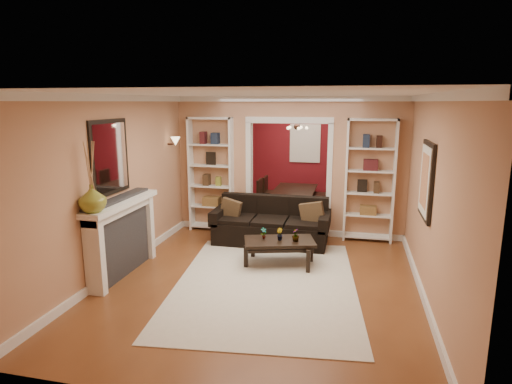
% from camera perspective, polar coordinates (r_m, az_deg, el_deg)
% --- Properties ---
extents(floor, '(8.00, 8.00, 0.00)m').
position_cam_1_polar(floor, '(7.63, 2.84, -7.96)').
color(floor, brown).
rests_on(floor, ground).
extents(ceiling, '(8.00, 8.00, 0.00)m').
position_cam_1_polar(ceiling, '(7.17, 3.07, 12.77)').
color(ceiling, white).
rests_on(ceiling, ground).
extents(wall_back, '(8.00, 0.00, 8.00)m').
position_cam_1_polar(wall_back, '(11.20, 6.57, 5.48)').
color(wall_back, tan).
rests_on(wall_back, ground).
extents(wall_front, '(8.00, 0.00, 8.00)m').
position_cam_1_polar(wall_front, '(3.53, -8.67, -8.79)').
color(wall_front, tan).
rests_on(wall_front, ground).
extents(wall_left, '(0.00, 8.00, 8.00)m').
position_cam_1_polar(wall_left, '(7.98, -13.18, 2.65)').
color(wall_left, tan).
rests_on(wall_left, ground).
extents(wall_right, '(0.00, 8.00, 8.00)m').
position_cam_1_polar(wall_right, '(7.24, 20.76, 1.27)').
color(wall_right, tan).
rests_on(wall_right, ground).
extents(partition_wall, '(4.50, 0.15, 2.70)m').
position_cam_1_polar(partition_wall, '(8.45, 4.39, 3.43)').
color(partition_wall, tan).
rests_on(partition_wall, floor).
extents(red_back_panel, '(4.44, 0.04, 2.64)m').
position_cam_1_polar(red_back_panel, '(11.18, 6.55, 5.31)').
color(red_back_panel, maroon).
rests_on(red_back_panel, floor).
extents(dining_window, '(0.78, 0.03, 0.98)m').
position_cam_1_polar(dining_window, '(11.11, 6.55, 6.46)').
color(dining_window, '#8CA5CC').
rests_on(dining_window, wall_back).
extents(area_rug, '(2.94, 3.85, 0.01)m').
position_cam_1_polar(area_rug, '(6.36, 1.31, -12.06)').
color(area_rug, beige).
rests_on(area_rug, floor).
extents(sofa, '(2.16, 0.93, 0.84)m').
position_cam_1_polar(sofa, '(7.96, 2.00, -3.91)').
color(sofa, black).
rests_on(sofa, floor).
extents(pillow_left, '(0.39, 0.17, 0.38)m').
position_cam_1_polar(pillow_left, '(8.07, -3.37, -2.39)').
color(pillow_left, brown).
rests_on(pillow_left, sofa).
extents(pillow_right, '(0.43, 0.18, 0.42)m').
position_cam_1_polar(pillow_right, '(7.78, 7.53, -2.85)').
color(pillow_right, brown).
rests_on(pillow_right, sofa).
extents(coffee_table, '(1.23, 0.89, 0.42)m').
position_cam_1_polar(coffee_table, '(6.98, 3.12, -8.04)').
color(coffee_table, black).
rests_on(coffee_table, floor).
extents(plant_left, '(0.12, 0.11, 0.19)m').
position_cam_1_polar(plant_left, '(6.93, 1.04, -5.53)').
color(plant_left, '#336626').
rests_on(plant_left, coffee_table).
extents(plant_center, '(0.14, 0.14, 0.19)m').
position_cam_1_polar(plant_center, '(6.88, 3.15, -5.64)').
color(plant_center, '#336626').
rests_on(plant_center, coffee_table).
extents(plant_right, '(0.12, 0.12, 0.21)m').
position_cam_1_polar(plant_right, '(6.84, 5.30, -5.72)').
color(plant_right, '#336626').
rests_on(plant_right, coffee_table).
extents(bookshelf_left, '(0.90, 0.30, 2.30)m').
position_cam_1_polar(bookshelf_left, '(8.69, -5.97, 2.30)').
color(bookshelf_left, white).
rests_on(bookshelf_left, floor).
extents(bookshelf_right, '(0.90, 0.30, 2.30)m').
position_cam_1_polar(bookshelf_right, '(8.23, 14.92, 1.42)').
color(bookshelf_right, white).
rests_on(bookshelf_right, floor).
extents(fireplace, '(0.32, 1.70, 1.16)m').
position_cam_1_polar(fireplace, '(6.79, -17.21, -5.86)').
color(fireplace, white).
rests_on(fireplace, floor).
extents(vase, '(0.44, 0.44, 0.37)m').
position_cam_1_polar(vase, '(6.03, -20.96, -0.80)').
color(vase, olive).
rests_on(vase, fireplace).
extents(mirror, '(0.03, 0.95, 1.10)m').
position_cam_1_polar(mirror, '(6.61, -18.91, 4.40)').
color(mirror, silver).
rests_on(mirror, wall_left).
extents(wall_sconce, '(0.18, 0.18, 0.22)m').
position_cam_1_polar(wall_sconce, '(8.37, -11.06, 6.48)').
color(wall_sconce, '#FFE0A5').
rests_on(wall_sconce, wall_left).
extents(framed_art, '(0.04, 0.85, 1.05)m').
position_cam_1_polar(framed_art, '(6.23, 21.71, 1.44)').
color(framed_art, black).
rests_on(framed_art, wall_right).
extents(dining_table, '(1.70, 0.95, 0.60)m').
position_cam_1_polar(dining_table, '(10.00, 5.28, -1.39)').
color(dining_table, black).
rests_on(dining_table, floor).
extents(dining_chair_nw, '(0.58, 0.58, 0.89)m').
position_cam_1_polar(dining_chair_nw, '(9.76, 1.85, -0.78)').
color(dining_chair_nw, black).
rests_on(dining_chair_nw, floor).
extents(dining_chair_ne, '(0.59, 0.59, 0.95)m').
position_cam_1_polar(dining_chair_ne, '(9.61, 8.30, -0.94)').
color(dining_chair_ne, black).
rests_on(dining_chair_ne, floor).
extents(dining_chair_sw, '(0.51, 0.51, 0.86)m').
position_cam_1_polar(dining_chair_sw, '(10.34, 2.50, -0.17)').
color(dining_chair_sw, black).
rests_on(dining_chair_sw, floor).
extents(dining_chair_se, '(0.51, 0.51, 0.87)m').
position_cam_1_polar(dining_chair_se, '(10.20, 8.58, -0.41)').
color(dining_chair_se, black).
rests_on(dining_chair_se, floor).
extents(chandelier, '(0.50, 0.50, 0.30)m').
position_cam_1_polar(chandelier, '(9.86, 5.79, 8.53)').
color(chandelier, black).
rests_on(chandelier, ceiling).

